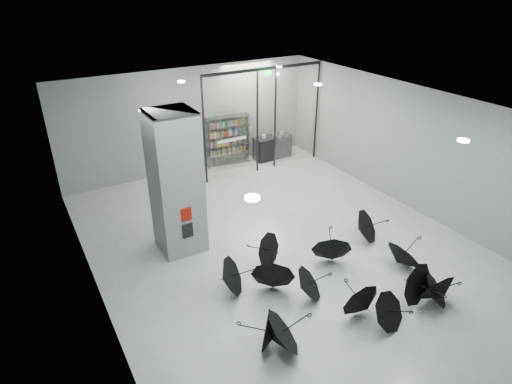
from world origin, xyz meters
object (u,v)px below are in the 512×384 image
bookshelf (228,140)px  umbrella_cluster (337,284)px  column (176,184)px  shop_counter (272,147)px

bookshelf → umbrella_cluster: 8.78m
bookshelf → umbrella_cluster: bookshelf is taller
column → umbrella_cluster: (2.50, -3.89, -1.69)m
column → shop_counter: size_ratio=2.51×
bookshelf → umbrella_cluster: (-1.45, -8.64, -0.69)m
umbrella_cluster → bookshelf: bearing=80.5°
shop_counter → umbrella_cluster: umbrella_cluster is taller
column → umbrella_cluster: 4.92m
column → umbrella_cluster: size_ratio=0.67×
column → shop_counter: (5.83, 4.33, -1.52)m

